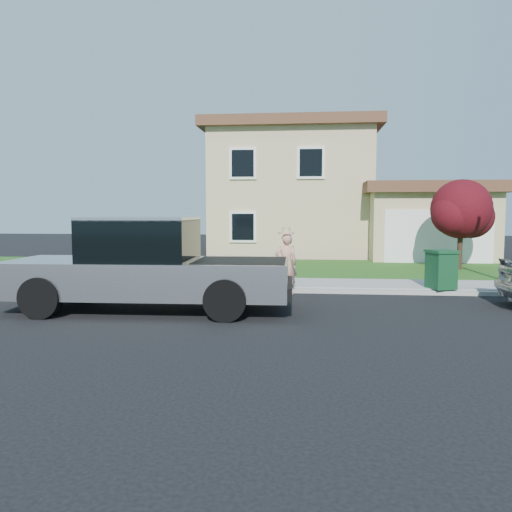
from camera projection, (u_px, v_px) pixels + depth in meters
The scene contains 9 objects.
ground at pixel (270, 312), 11.41m from camera, with size 80.00×80.00×0.00m, color black.
curb at pixel (312, 291), 14.18m from camera, with size 40.00×0.20×0.12m, color gray.
sidewalk at pixel (312, 285), 15.27m from camera, with size 40.00×2.00×0.15m, color gray.
lawn at pixel (311, 269), 19.73m from camera, with size 40.00×7.00×0.10m, color #1D5217.
house at pixel (316, 196), 27.24m from camera, with size 14.00×11.30×6.85m.
pickup_truck at pixel (148, 267), 11.58m from camera, with size 6.69×2.59×2.18m.
woman at pixel (286, 263), 13.88m from camera, with size 0.68×0.51×1.87m.
ornamental_tree at pixel (462, 212), 19.07m from camera, with size 2.51×2.27×3.45m.
trash_bin at pixel (441, 269), 13.96m from camera, with size 0.87×0.93×1.09m.
Camera 1 is at (0.80, -11.23, 2.28)m, focal length 35.00 mm.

